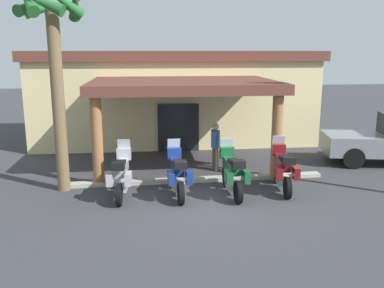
{
  "coord_description": "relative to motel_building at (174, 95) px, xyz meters",
  "views": [
    {
      "loc": [
        -1.99,
        -11.36,
        4.36
      ],
      "look_at": [
        0.02,
        2.52,
        1.2
      ],
      "focal_mm": 39.03,
      "sensor_mm": 36.0,
      "label": 1
    }
  ],
  "objects": [
    {
      "name": "motorcycle_silver",
      "position": [
        -2.43,
        -7.99,
        -1.52
      ],
      "size": [
        0.74,
        2.21,
        1.61
      ],
      "rotation": [
        0.0,
        0.0,
        1.48
      ],
      "color": "black",
      "rests_on": "ground_plane"
    },
    {
      "name": "pedestrian",
      "position": [
        0.92,
        -5.61,
        -1.18
      ],
      "size": [
        0.32,
        0.51,
        1.78
      ],
      "rotation": [
        0.0,
        0.0,
        0.33
      ],
      "color": "brown",
      "rests_on": "ground_plane"
    },
    {
      "name": "palm_tree_roadside",
      "position": [
        -4.31,
        -7.04,
        2.29
      ],
      "size": [
        2.09,
        2.16,
        6.31
      ],
      "color": "brown",
      "rests_on": "ground_plane"
    },
    {
      "name": "motel_building",
      "position": [
        0.0,
        0.0,
        0.0
      ],
      "size": [
        13.52,
        10.49,
        4.33
      ],
      "rotation": [
        0.0,
        0.0,
        -0.03
      ],
      "color": "beige",
      "rests_on": "ground_plane"
    },
    {
      "name": "motorcycle_maroon",
      "position": [
        2.59,
        -8.11,
        -1.52
      ],
      "size": [
        0.81,
        2.21,
        1.61
      ],
      "rotation": [
        0.0,
        0.0,
        1.43
      ],
      "color": "black",
      "rests_on": "ground_plane"
    },
    {
      "name": "motorcycle_blue",
      "position": [
        -0.76,
        -8.12,
        -1.52
      ],
      "size": [
        0.71,
        2.21,
        1.61
      ],
      "rotation": [
        0.0,
        0.0,
        1.59
      ],
      "color": "black",
      "rests_on": "ground_plane"
    },
    {
      "name": "motorcycle_green",
      "position": [
        0.91,
        -8.28,
        -1.52
      ],
      "size": [
        0.7,
        2.21,
        1.61
      ],
      "rotation": [
        0.0,
        0.0,
        1.57
      ],
      "color": "black",
      "rests_on": "ground_plane"
    },
    {
      "name": "curb_strip",
      "position": [
        0.08,
        -6.79,
        -2.16
      ],
      "size": [
        8.7,
        0.36,
        0.12
      ],
      "primitive_type": "cube",
      "color": "#ADA89E",
      "rests_on": "ground_plane"
    },
    {
      "name": "ground_plane",
      "position": [
        -0.07,
        -8.84,
        -2.22
      ],
      "size": [
        80.0,
        80.0,
        0.0
      ],
      "primitive_type": "plane",
      "color": "#38383D"
    }
  ]
}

